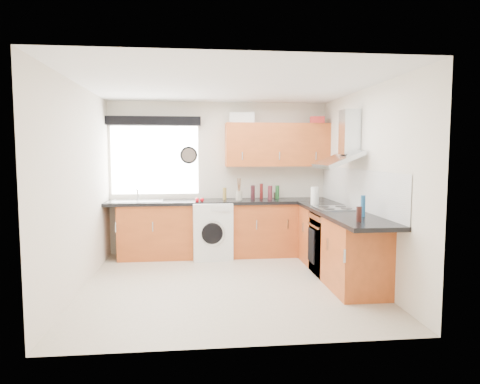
{
  "coord_description": "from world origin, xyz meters",
  "views": [
    {
      "loc": [
        -0.41,
        -5.33,
        1.68
      ],
      "look_at": [
        0.25,
        0.85,
        1.1
      ],
      "focal_mm": 32.0,
      "sensor_mm": 36.0,
      "label": 1
    }
  ],
  "objects": [
    {
      "name": "storage_box",
      "position": [
        1.58,
        1.52,
        2.2
      ],
      "size": [
        0.26,
        0.23,
        0.1
      ],
      "primitive_type": "cube",
      "rotation": [
        0.0,
        0.0,
        -0.2
      ],
      "color": "#B32825",
      "rests_on": "upper_cabinets"
    },
    {
      "name": "sink",
      "position": [
        -1.33,
        1.5,
        0.95
      ],
      "size": [
        0.84,
        0.46,
        0.1
      ],
      "primitive_type": null,
      "color": "silver",
      "rests_on": "worktop_back"
    },
    {
      "name": "hob_plate",
      "position": [
        1.5,
        0.3,
        0.92
      ],
      "size": [
        0.52,
        0.52,
        0.01
      ],
      "primitive_type": "cube",
      "color": "silver",
      "rests_on": "worktop_right"
    },
    {
      "name": "jar_2",
      "position": [
        0.7,
        1.7,
        1.03
      ],
      "size": [
        0.05,
        0.05,
        0.25
      ],
      "primitive_type": "cylinder",
      "color": "maroon",
      "rests_on": "worktop_back"
    },
    {
      "name": "extractor_hood",
      "position": [
        1.6,
        0.3,
        1.77
      ],
      "size": [
        0.52,
        0.78,
        0.66
      ],
      "primitive_type": null,
      "color": "silver",
      "rests_on": "wall_right"
    },
    {
      "name": "base_cab_right",
      "position": [
        1.51,
        0.15,
        0.43
      ],
      "size": [
        0.58,
        2.1,
        0.86
      ],
      "primitive_type": "cube",
      "color": "#A1461B",
      "rests_on": "ground_plane"
    },
    {
      "name": "ceiling",
      "position": [
        0.0,
        0.0,
        2.5
      ],
      "size": [
        3.6,
        3.6,
        0.02
      ],
      "primitive_type": "cube",
      "color": "white",
      "rests_on": "wall_back"
    },
    {
      "name": "jar_3",
      "position": [
        0.96,
        1.65,
        1.02
      ],
      "size": [
        0.07,
        0.07,
        0.22
      ],
      "primitive_type": "cylinder",
      "color": "#1E5523",
      "rests_on": "worktop_back"
    },
    {
      "name": "jar_4",
      "position": [
        0.08,
        1.59,
        1.01
      ],
      "size": [
        0.06,
        0.06,
        0.19
      ],
      "primitive_type": "cylinder",
      "color": "olive",
      "rests_on": "worktop_back"
    },
    {
      "name": "worktop_right",
      "position": [
        1.5,
        0.0,
        0.89
      ],
      "size": [
        0.62,
        2.42,
        0.05
      ],
      "primitive_type": "cube",
      "color": "black",
      "rests_on": "base_cab_right"
    },
    {
      "name": "kitchen_roll",
      "position": [
        1.35,
        0.77,
        1.04
      ],
      "size": [
        0.14,
        0.14,
        0.26
      ],
      "primitive_type": "cylinder",
      "rotation": [
        0.0,
        0.0,
        -0.24
      ],
      "color": "silver",
      "rests_on": "worktop_right"
    },
    {
      "name": "bottle_0",
      "position": [
        1.59,
        -0.44,
        1.04
      ],
      "size": [
        0.06,
        0.06,
        0.26
      ],
      "primitive_type": "cylinder",
      "color": "#1B5385",
      "rests_on": "worktop_right"
    },
    {
      "name": "wall_right",
      "position": [
        1.8,
        0.0,
        1.25
      ],
      "size": [
        0.02,
        3.6,
        2.5
      ],
      "primitive_type": "cube",
      "color": "silver",
      "rests_on": "ground_plane"
    },
    {
      "name": "tomato_cluster",
      "position": [
        -0.35,
        1.3,
        0.94
      ],
      "size": [
        0.15,
        0.15,
        0.06
      ],
      "primitive_type": null,
      "rotation": [
        0.0,
        0.0,
        0.03
      ],
      "color": "red",
      "rests_on": "worktop_back"
    },
    {
      "name": "jar_0",
      "position": [
        0.81,
        1.5,
        1.02
      ],
      "size": [
        0.07,
        0.07,
        0.23
      ],
      "primitive_type": "cylinder",
      "color": "#571F25",
      "rests_on": "worktop_back"
    },
    {
      "name": "ground_plane",
      "position": [
        0.0,
        0.0,
        0.0
      ],
      "size": [
        3.6,
        3.6,
        0.0
      ],
      "primitive_type": "plane",
      "color": "beige"
    },
    {
      "name": "base_cab_corner",
      "position": [
        1.5,
        1.5,
        0.43
      ],
      "size": [
        0.6,
        0.6,
        0.86
      ],
      "primitive_type": "cube",
      "color": "#A1461B",
      "rests_on": "ground_plane"
    },
    {
      "name": "base_cab_back",
      "position": [
        -0.1,
        1.51,
        0.43
      ],
      "size": [
        3.0,
        0.58,
        0.86
      ],
      "primitive_type": "cube",
      "color": "#A1461B",
      "rests_on": "ground_plane"
    },
    {
      "name": "washing_machine",
      "position": [
        -0.15,
        1.4,
        0.45
      ],
      "size": [
        0.66,
        0.64,
        0.89
      ],
      "primitive_type": "cube",
      "rotation": [
        0.0,
        0.0,
        0.08
      ],
      "color": "silver",
      "rests_on": "ground_plane"
    },
    {
      "name": "oven",
      "position": [
        1.5,
        0.3,
        0.42
      ],
      "size": [
        0.56,
        0.58,
        0.85
      ],
      "primitive_type": "cube",
      "color": "black",
      "rests_on": "ground_plane"
    },
    {
      "name": "utensil_pot",
      "position": [
        0.3,
        1.48,
        0.98
      ],
      "size": [
        0.13,
        0.13,
        0.15
      ],
      "primitive_type": "cylinder",
      "rotation": [
        0.0,
        0.0,
        -0.25
      ],
      "color": "#9E9581",
      "rests_on": "worktop_back"
    },
    {
      "name": "wall_front",
      "position": [
        0.0,
        -1.8,
        1.25
      ],
      "size": [
        3.6,
        0.02,
        2.5
      ],
      "primitive_type": "cube",
      "color": "silver",
      "rests_on": "ground_plane"
    },
    {
      "name": "jar_1",
      "position": [
        0.53,
        1.55,
        1.03
      ],
      "size": [
        0.07,
        0.07,
        0.23
      ],
      "primitive_type": "cylinder",
      "color": "#341217",
      "rests_on": "worktop_back"
    },
    {
      "name": "wall_left",
      "position": [
        -1.8,
        0.0,
        1.25
      ],
      "size": [
        0.02,
        3.6,
        2.5
      ],
      "primitive_type": "cube",
      "color": "silver",
      "rests_on": "ground_plane"
    },
    {
      "name": "wall_back",
      "position": [
        0.0,
        1.8,
        1.25
      ],
      "size": [
        3.6,
        0.02,
        2.5
      ],
      "primitive_type": "cube",
      "color": "silver",
      "rests_on": "ground_plane"
    },
    {
      "name": "upper_cabinets",
      "position": [
        0.95,
        1.62,
        1.8
      ],
      "size": [
        1.7,
        0.35,
        0.7
      ],
      "primitive_type": "cube",
      "color": "#A1461B",
      "rests_on": "wall_back"
    },
    {
      "name": "window_blind",
      "position": [
        -1.05,
        1.7,
        2.18
      ],
      "size": [
        1.5,
        0.18,
        0.14
      ],
      "primitive_type": "cube",
      "color": "black",
      "rests_on": "wall_back"
    },
    {
      "name": "worktop_back",
      "position": [
        0.0,
        1.5,
        0.89
      ],
      "size": [
        3.6,
        0.62,
        0.05
      ],
      "primitive_type": "cube",
      "color": "black",
      "rests_on": "base_cab_back"
    },
    {
      "name": "jar_5",
      "position": [
        0.93,
        1.7,
        0.96
      ],
      "size": [
        0.05,
        0.05,
        0.1
      ],
      "primitive_type": "cylinder",
      "color": "#34281D",
      "rests_on": "worktop_back"
    },
    {
      "name": "wall_clock",
      "position": [
        -0.5,
        1.76,
        1.63
      ],
      "size": [
        0.29,
        0.04,
        0.29
      ],
      "primitive_type": "cylinder",
      "rotation": [
        1.57,
        0.0,
        0.0
      ],
      "color": "black",
      "rests_on": "wall_back"
    },
    {
      "name": "casserole",
      "position": [
        0.38,
        1.71,
        2.23
      ],
      "size": [
        0.44,
        0.34,
        0.17
      ],
      "primitive_type": "cube",
      "rotation": [
        0.0,
        0.0,
        -0.14
      ],
      "color": "silver",
      "rests_on": "upper_cabinets"
    },
    {
      "name": "window",
      "position": [
        -1.05,
        1.79,
        1.55
      ],
      "size": [
        1.4,
        0.02,
        1.1
      ],
      "primitive_type": "cube",
      "color": "silver",
      "rests_on": "wall_back"
    },
    {
      "name": "splashback",
      "position": [
        1.79,
        0.3,
        1.18
      ],
      "size": [
        0.01,
        3.0,
        0.54
      ],
      "primitive_type": "cube",
      "color": "white",
      "rests_on": "wall_right"
    },
    {
      "name": "bottle_1",
      "position": [
        1.4,
        -0.81,
        0.99
      ],
      "size": [
        0.06,
        0.06,
        0.17
      ],
      "primitive_type": "cylinder",
      "color": "#331512",
      "rests_on": "worktop_right"
    }
  ]
}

